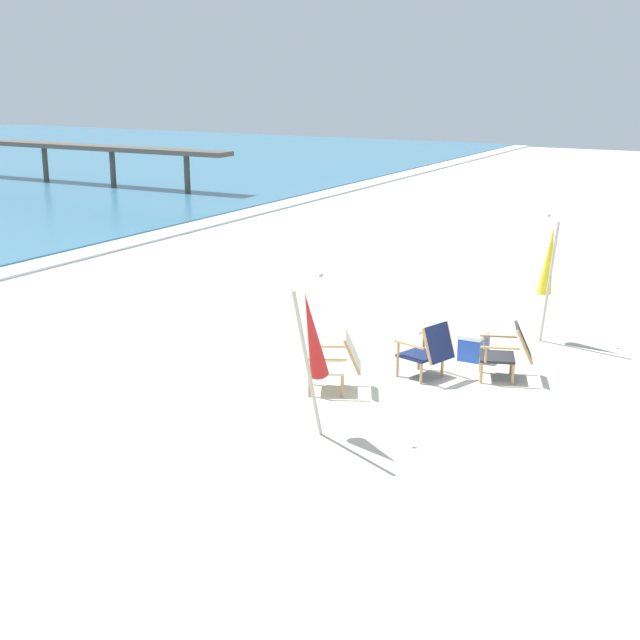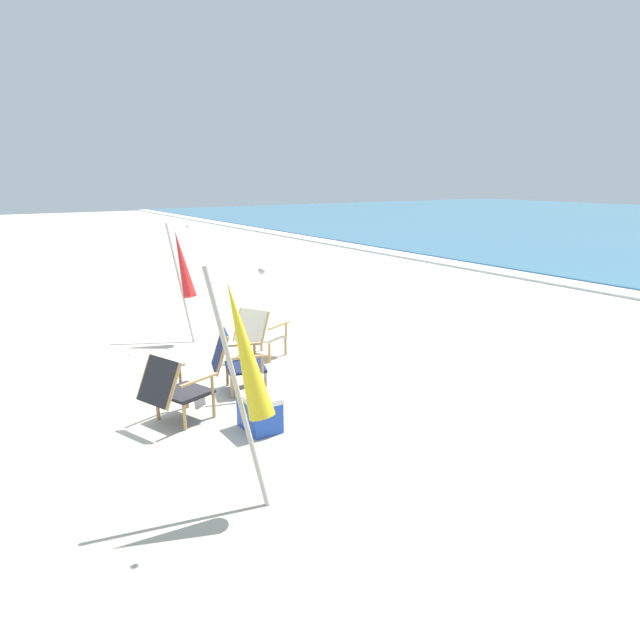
{
  "view_description": "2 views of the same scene",
  "coord_description": "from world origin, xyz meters",
  "px_view_note": "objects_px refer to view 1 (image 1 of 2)",
  "views": [
    {
      "loc": [
        -10.44,
        -3.75,
        4.19
      ],
      "look_at": [
        0.51,
        2.29,
        0.67
      ],
      "focal_mm": 50.0,
      "sensor_mm": 36.0,
      "label": 1
    },
    {
      "loc": [
        7.14,
        -2.21,
        2.74
      ],
      "look_at": [
        0.59,
        2.01,
        0.76
      ],
      "focal_mm": 32.0,
      "sensor_mm": 36.0,
      "label": 2
    }
  ],
  "objects_px": {
    "cooler_box": "(474,346)",
    "beach_chair_far_center": "(509,350)",
    "beach_chair_front_right": "(429,350)",
    "umbrella_furled_red": "(312,337)",
    "beach_chair_back_right": "(338,361)",
    "umbrella_furled_yellow": "(549,261)"
  },
  "relations": [
    {
      "from": "umbrella_furled_red",
      "to": "cooler_box",
      "type": "xyz_separation_m",
      "value": [
        3.92,
        -0.58,
        -1.09
      ]
    },
    {
      "from": "beach_chair_front_right",
      "to": "umbrella_furled_yellow",
      "type": "xyz_separation_m",
      "value": [
        2.43,
        -0.98,
        0.91
      ]
    },
    {
      "from": "umbrella_furled_red",
      "to": "cooler_box",
      "type": "distance_m",
      "value": 4.11
    },
    {
      "from": "beach_chair_front_right",
      "to": "umbrella_furled_red",
      "type": "xyz_separation_m",
      "value": [
        -2.72,
        0.33,
        0.86
      ]
    },
    {
      "from": "cooler_box",
      "to": "beach_chair_far_center",
      "type": "bearing_deg",
      "value": -131.91
    },
    {
      "from": "beach_chair_back_right",
      "to": "cooler_box",
      "type": "bearing_deg",
      "value": -26.73
    },
    {
      "from": "beach_chair_front_right",
      "to": "beach_chair_far_center",
      "type": "height_order",
      "value": "beach_chair_front_right"
    },
    {
      "from": "umbrella_furled_yellow",
      "to": "cooler_box",
      "type": "bearing_deg",
      "value": 149.36
    },
    {
      "from": "beach_chair_front_right",
      "to": "umbrella_furled_red",
      "type": "distance_m",
      "value": 2.87
    },
    {
      "from": "beach_chair_far_center",
      "to": "umbrella_furled_yellow",
      "type": "bearing_deg",
      "value": 0.34
    },
    {
      "from": "beach_chair_back_right",
      "to": "umbrella_furled_red",
      "type": "bearing_deg",
      "value": -161.85
    },
    {
      "from": "beach_chair_front_right",
      "to": "umbrella_furled_yellow",
      "type": "relative_size",
      "value": 0.4
    },
    {
      "from": "umbrella_furled_yellow",
      "to": "cooler_box",
      "type": "relative_size",
      "value": 4.21
    },
    {
      "from": "beach_chair_front_right",
      "to": "umbrella_furled_red",
      "type": "height_order",
      "value": "umbrella_furled_red"
    },
    {
      "from": "beach_chair_front_right",
      "to": "beach_chair_far_center",
      "type": "xyz_separation_m",
      "value": [
        0.54,
        -0.99,
        -0.01
      ]
    },
    {
      "from": "beach_chair_front_right",
      "to": "umbrella_furled_red",
      "type": "relative_size",
      "value": 0.41
    },
    {
      "from": "beach_chair_front_right",
      "to": "beach_chair_far_center",
      "type": "bearing_deg",
      "value": -61.5
    },
    {
      "from": "beach_chair_back_right",
      "to": "umbrella_furled_red",
      "type": "height_order",
      "value": "umbrella_furled_red"
    },
    {
      "from": "beach_chair_far_center",
      "to": "umbrella_furled_red",
      "type": "xyz_separation_m",
      "value": [
        -3.26,
        1.32,
        0.87
      ]
    },
    {
      "from": "beach_chair_back_right",
      "to": "umbrella_furled_yellow",
      "type": "bearing_deg",
      "value": -28.15
    },
    {
      "from": "beach_chair_far_center",
      "to": "umbrella_furled_yellow",
      "type": "distance_m",
      "value": 2.11
    },
    {
      "from": "beach_chair_front_right",
      "to": "beach_chair_back_right",
      "type": "height_order",
      "value": "beach_chair_front_right"
    }
  ]
}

